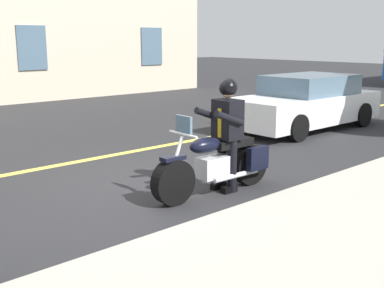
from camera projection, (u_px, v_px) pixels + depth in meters
ground_plane at (147, 183)px, 7.81m from camera, size 80.00×80.00×0.00m
lane_center_stripe at (86, 160)px, 9.27m from camera, size 60.00×0.16×0.01m
motorcycle_main at (217, 164)px, 7.24m from camera, size 2.22×0.63×1.26m
rider_main at (227, 125)px, 7.23m from camera, size 0.63×0.56×1.74m
car_silver at (306, 102)px, 12.43m from camera, size 4.60×1.92×1.40m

